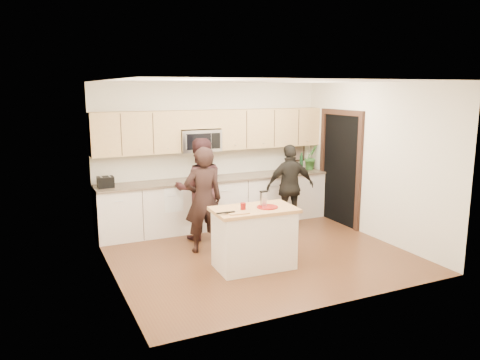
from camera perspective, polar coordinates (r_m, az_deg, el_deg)
name	(u,v)px	position (r m, az deg, el deg)	size (l,w,h in m)	color
floor	(258,253)	(7.57, 2.16, -8.94)	(4.50, 4.50, 0.00)	#52321C
room_shell	(258,146)	(7.16, 2.26, 4.18)	(4.52, 4.02, 2.71)	beige
back_cabinetry	(218,202)	(8.91, -2.75, -2.68)	(4.50, 0.66, 0.94)	silver
upper_cabinetry	(216,129)	(8.83, -2.99, 6.22)	(4.50, 0.33, 0.75)	tan
microwave	(199,140)	(8.69, -4.99, 4.84)	(0.76, 0.41, 0.40)	silver
doorway	(340,164)	(9.18, 12.14, 1.87)	(0.06, 1.25, 2.20)	black
framed_picture	(298,152)	(9.89, 7.10, 3.40)	(0.30, 0.03, 0.38)	black
dish_towel	(172,192)	(8.35, -8.33, -1.40)	(0.34, 0.60, 0.48)	white
island	(254,238)	(6.87, 1.72, -7.04)	(1.23, 0.75, 0.90)	silver
red_plate	(267,207)	(6.79, 3.36, -3.30)	(0.31, 0.31, 0.02)	maroon
box_grater	(263,198)	(6.81, 2.87, -2.20)	(0.10, 0.07, 0.22)	silver
drink_glass	(243,207)	(6.59, 0.38, -3.28)	(0.08, 0.08, 0.11)	maroon
cutting_board	(238,213)	(6.46, -0.25, -4.02)	(0.29, 0.19, 0.02)	tan
tongs	(226,213)	(6.41, -1.75, -3.99)	(0.27, 0.03, 0.02)	black
knife	(231,212)	(6.47, -1.08, -3.90)	(0.20, 0.02, 0.01)	silver
toaster	(106,182)	(8.24, -16.07, -0.24)	(0.27, 0.21, 0.19)	black
bottle_cluster	(296,162)	(9.56, 6.83, 2.19)	(0.60, 0.34, 0.39)	black
orchid	(311,157)	(9.76, 8.65, 2.76)	(0.28, 0.23, 0.51)	#38762F
woman_left	(203,200)	(7.45, -4.48, -2.43)	(0.62, 0.41, 1.71)	black
woman_center	(200,189)	(8.10, -4.91, -1.11)	(0.86, 0.67, 1.77)	black
woman_right	(290,187)	(8.75, 6.14, -0.83)	(0.93, 0.39, 1.58)	black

